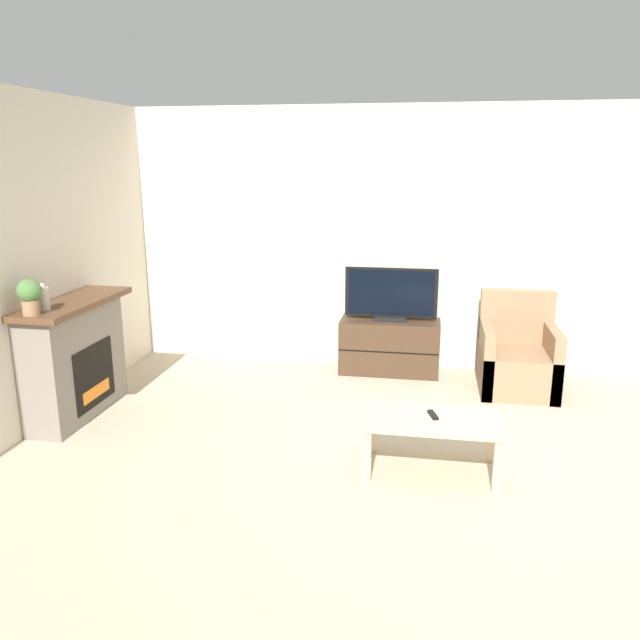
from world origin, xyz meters
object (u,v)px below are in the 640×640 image
object	(u,v)px
potted_plant	(30,295)
remote	(433,415)
armchair	(517,359)
tv_stand	(390,346)
mantel_vase_left	(43,298)
coffee_table	(432,425)
fireplace	(75,357)
tv	(391,296)

from	to	relation	value
potted_plant	remote	size ratio (longest dim) A/B	1.79
potted_plant	armchair	size ratio (longest dim) A/B	0.30
remote	potted_plant	bearing A→B (deg)	163.84
remote	tv_stand	bearing A→B (deg)	84.86
mantel_vase_left	coffee_table	bearing A→B (deg)	-2.65
potted_plant	coffee_table	bearing A→B (deg)	0.30
potted_plant	remote	bearing A→B (deg)	0.90
fireplace	remote	xyz separation A→B (m)	(3.02, -0.48, -0.11)
fireplace	coffee_table	distance (m)	3.07
coffee_table	tv_stand	bearing A→B (deg)	101.69
tv	remote	xyz separation A→B (m)	(0.44, -2.07, -0.40)
fireplace	potted_plant	distance (m)	0.84
tv_stand	armchair	world-z (taller)	armchair
coffee_table	remote	world-z (taller)	remote
tv_stand	tv	xyz separation A→B (m)	(0.00, -0.00, 0.53)
fireplace	tv_stand	world-z (taller)	fireplace
potted_plant	tv_stand	distance (m)	3.45
coffee_table	armchair	bearing A→B (deg)	66.04
potted_plant	tv	distance (m)	3.35
fireplace	tv	xyz separation A→B (m)	(2.59, 1.59, 0.29)
tv_stand	coffee_table	size ratio (longest dim) A/B	1.08
mantel_vase_left	tv	size ratio (longest dim) A/B	0.23
tv_stand	tv	bearing A→B (deg)	-90.00
armchair	tv	bearing A→B (deg)	167.13
mantel_vase_left	tv	distance (m)	3.25
coffee_table	remote	xyz separation A→B (m)	(0.00, 0.03, 0.07)
tv_stand	mantel_vase_left	bearing A→B (deg)	-142.66
fireplace	tv	world-z (taller)	tv
fireplace	tv_stand	xyz separation A→B (m)	(2.59, 1.59, -0.24)
mantel_vase_left	coffee_table	world-z (taller)	mantel_vase_left
fireplace	mantel_vase_left	bearing A→B (deg)	-87.44
potted_plant	coffee_table	distance (m)	3.12
fireplace	armchair	xyz separation A→B (m)	(3.83, 1.30, -0.22)
mantel_vase_left	tv_stand	world-z (taller)	mantel_vase_left
tv_stand	coffee_table	xyz separation A→B (m)	(0.43, -2.10, 0.07)
fireplace	mantel_vase_left	xyz separation A→B (m)	(0.02, -0.37, 0.60)
potted_plant	armchair	distance (m)	4.32
tv_stand	armchair	distance (m)	1.27
tv_stand	remote	xyz separation A→B (m)	(0.44, -2.07, 0.13)
mantel_vase_left	tv_stand	bearing A→B (deg)	37.34
tv_stand	remote	size ratio (longest dim) A/B	6.56
fireplace	tv	bearing A→B (deg)	31.54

